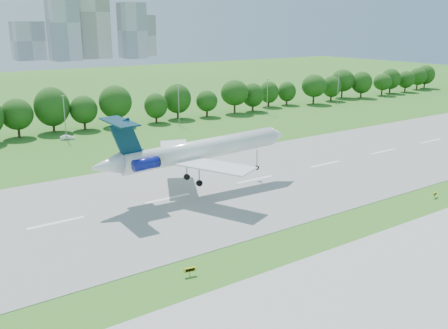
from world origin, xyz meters
TOP-DOWN VIEW (x-y plane):
  - ground at (0.00, 0.00)m, footprint 600.00×600.00m
  - runway at (0.00, 25.00)m, footprint 400.00×45.00m
  - tree_line at (0.00, 92.00)m, footprint 288.40×8.40m
  - light_poles at (-2.50, 82.00)m, footprint 175.90×0.25m
  - skyline at (100.16, 390.61)m, footprint 127.00×52.00m
  - airliner at (-14.47, 25.05)m, footprint 40.25×29.38m
  - taxi_sign_left at (-31.38, -1.75)m, footprint 1.62×0.47m
  - taxi_sign_centre at (20.14, -2.07)m, footprint 1.41×0.47m
  - service_vehicle_a at (-19.58, 82.70)m, footprint 3.91×2.62m

SIDE VIEW (x-z plane):
  - ground at x=0.00m, z-range 0.00..0.00m
  - runway at x=0.00m, z-range 0.00..0.08m
  - service_vehicle_a at x=-19.58m, z-range 0.00..1.22m
  - taxi_sign_centre at x=20.14m, z-range 0.24..1.23m
  - taxi_sign_left at x=-31.38m, z-range 0.27..1.40m
  - tree_line at x=0.00m, z-range 0.99..11.39m
  - light_poles at x=-2.50m, z-range 0.24..12.43m
  - airliner at x=-14.47m, z-range 1.46..14.98m
  - skyline at x=100.16m, z-range -9.54..70.46m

